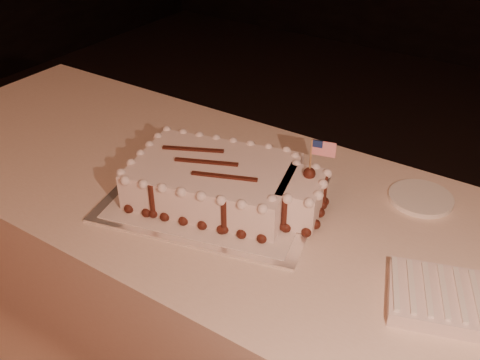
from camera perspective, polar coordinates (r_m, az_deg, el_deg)
The scene contains 6 objects.
banquet_table at distance 1.63m, azimuth 1.41°, elevation -13.37°, with size 2.40×0.80×0.75m, color beige.
cake_board at distance 1.40m, azimuth -2.74°, elevation -1.89°, with size 0.53×0.40×0.01m, color white.
doily at distance 1.39m, azimuth -2.75°, elevation -1.73°, with size 0.48×0.36×0.00m, color silver.
sheet_cake at distance 1.36m, azimuth -1.69°, elevation -0.25°, with size 0.52×0.37×0.20m.
napkin_stack at distance 1.18m, azimuth 21.49°, elevation -11.76°, with size 0.28×0.24×0.04m.
side_plate at distance 1.47m, azimuth 18.72°, elevation -1.83°, with size 0.16×0.16×0.01m, color white.
Camera 1 is at (0.58, -0.36, 1.55)m, focal length 40.00 mm.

